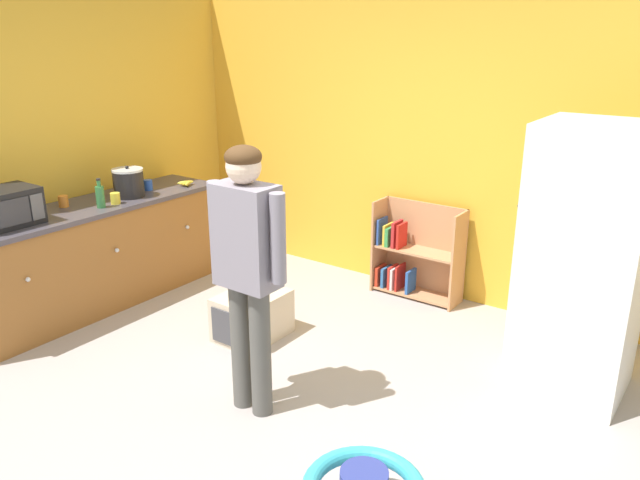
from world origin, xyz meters
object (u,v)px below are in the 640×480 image
Objects in this scene: refrigerator at (584,262)px; green_glass_bottle at (100,196)px; crock_pot at (128,183)px; yellow_cup at (115,198)px; kitchen_counter at (95,255)px; blue_cup at (148,185)px; orange_cup at (63,201)px; standing_person at (247,259)px; microwave at (3,208)px; banana_bunch at (187,183)px; bookshelf at (414,256)px; pet_carrier at (252,316)px.

refrigerator is 7.24× the size of green_glass_bottle.
crock_pot is 0.25m from yellow_cup.
blue_cup is (0.01, 0.62, 0.50)m from kitchen_counter.
blue_cup is 1.00× the size of orange_cup.
microwave is (-2.17, -0.30, 0.02)m from standing_person.
standing_person is 2.43m from banana_bunch.
refrigerator reaches higher than green_glass_bottle.
bookshelf is at bearing 28.69° from blue_cup.
standing_person is at bearing -11.08° from kitchen_counter.
refrigerator is at bearing 18.36° from pet_carrier.
green_glass_bottle reaches higher than yellow_cup.
refrigerator is at bearing -25.66° from bookshelf.
crock_pot is 0.57m from orange_cup.
refrigerator is at bearing 43.22° from standing_person.
kitchen_counter is at bearing 90.07° from microwave.
microwave is at bearing -93.00° from crock_pot.
microwave is 1.68m from banana_bunch.
microwave is at bearing -95.75° from banana_bunch.
orange_cup is (-0.11, 0.56, -0.09)m from microwave.
banana_bunch reaches higher than pet_carrier.
standing_person is 6.09× the size of crock_pot.
green_glass_bottle is 0.32m from orange_cup.
refrigerator reaches higher than microwave.
green_glass_bottle is (0.16, 0.73, -0.04)m from microwave.
kitchen_counter is 0.93m from microwave.
yellow_cup is at bearing -173.65° from pet_carrier.
green_glass_bottle is 2.59× the size of yellow_cup.
standing_person reaches higher than kitchen_counter.
yellow_cup is at bearing -166.10° from refrigerator.
banana_bunch is 0.64× the size of green_glass_bottle.
yellow_cup is (-1.99, -1.64, 0.58)m from bookshelf.
microwave is 1.95× the size of green_glass_bottle.
standing_person reaches higher than yellow_cup.
refrigerator reaches higher than orange_cup.
orange_cup is at bearing -164.16° from pet_carrier.
microwave is 1.10m from crock_pot.
kitchen_counter is 3.89m from refrigerator.
microwave is at bearing -100.09° from yellow_cup.
bookshelf is 8.95× the size of orange_cup.
bookshelf is 2.51m from blue_cup.
crock_pot is 2.93× the size of yellow_cup.
orange_cup reaches higher than pet_carrier.
banana_bunch is 1.67× the size of orange_cup.
refrigerator is 3.72m from green_glass_bottle.
refrigerator is (3.73, 1.04, 0.44)m from kitchen_counter.
yellow_cup is (-3.57, -0.88, 0.06)m from refrigerator.
standing_person is 2.30m from orange_cup.
microwave is 1.73× the size of crock_pot.
pet_carrier is at bearing -11.94° from blue_cup.
microwave reaches higher than orange_cup.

